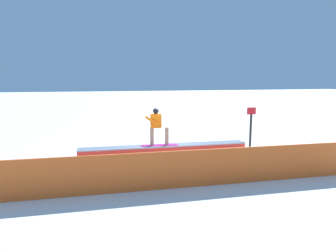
{
  "coord_description": "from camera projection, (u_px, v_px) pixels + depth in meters",
  "views": [
    {
      "loc": [
        2.51,
        11.16,
        3.13
      ],
      "look_at": [
        0.1,
        1.0,
        1.45
      ],
      "focal_mm": 32.36,
      "sensor_mm": 36.0,
      "label": 1
    }
  ],
  "objects": [
    {
      "name": "ground_plane",
      "position": [
        165.0,
        159.0,
        11.79
      ],
      "size": [
        120.0,
        120.0,
        0.0
      ],
      "primitive_type": "plane",
      "color": "white"
    },
    {
      "name": "grind_box",
      "position": [
        165.0,
        153.0,
        11.75
      ],
      "size": [
        6.54,
        0.64,
        0.54
      ],
      "color": "red",
      "rests_on": "ground_plane"
    },
    {
      "name": "snowboarder",
      "position": [
        157.0,
        125.0,
        11.52
      ],
      "size": [
        1.44,
        0.43,
        1.44
      ],
      "color": "#B61E90",
      "rests_on": "grind_box"
    },
    {
      "name": "safety_fence",
      "position": [
        189.0,
        169.0,
        8.66
      ],
      "size": [
        11.86,
        0.19,
        1.09
      ],
      "primitive_type": "cube",
      "rotation": [
        0.0,
        0.0,
        -0.01
      ],
      "color": "orange",
      "rests_on": "ground_plane"
    },
    {
      "name": "trail_marker",
      "position": [
        251.0,
        127.0,
        13.06
      ],
      "size": [
        0.4,
        0.1,
        1.87
      ],
      "color": "#262628",
      "rests_on": "ground_plane"
    }
  ]
}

